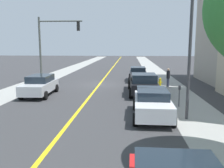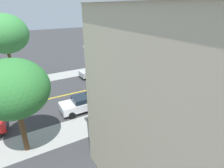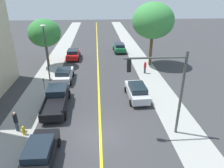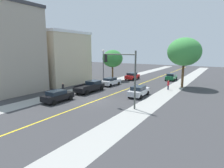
{
  "view_description": "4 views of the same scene",
  "coord_description": "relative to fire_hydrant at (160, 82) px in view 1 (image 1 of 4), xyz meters",
  "views": [
    {
      "loc": [
        -3.04,
        24.03,
        3.87
      ],
      "look_at": [
        -1.81,
        7.29,
        1.2
      ],
      "focal_mm": 38.51,
      "sensor_mm": 36.0,
      "label": 1
    },
    {
      "loc": [
        -19.84,
        16.98,
        9.81
      ],
      "look_at": [
        -2.39,
        6.73,
        1.22
      ],
      "focal_mm": 29.62,
      "sensor_mm": 36.0,
      "label": 2
    },
    {
      "loc": [
        -0.06,
        -13.48,
        10.53
      ],
      "look_at": [
        1.38,
        6.11,
        1.63
      ],
      "focal_mm": 33.51,
      "sensor_mm": 36.0,
      "label": 3
    },
    {
      "loc": [
        15.0,
        -19.54,
        6.76
      ],
      "look_at": [
        -0.32,
        5.27,
        1.56
      ],
      "focal_mm": 30.29,
      "sensor_mm": 36.0,
      "label": 4
    }
  ],
  "objects": [
    {
      "name": "silver_sedan_right_curb",
      "position": [
        10.02,
        5.37,
        0.44
      ],
      "size": [
        2.16,
        4.66,
        1.58
      ],
      "rotation": [
        0.0,
        0.0,
        1.61
      ],
      "color": "#B7BABF",
      "rests_on": "ground"
    },
    {
      "name": "sidewalk_right",
      "position": [
        12.93,
        -0.5,
        -0.38
      ],
      "size": [
        3.06,
        126.0,
        0.01
      ],
      "primitive_type": "cube",
      "color": "#9E9E99",
      "rests_on": "ground"
    },
    {
      "name": "black_pickup_truck",
      "position": [
        1.91,
        4.15,
        0.49
      ],
      "size": [
        2.4,
        6.07,
        1.73
      ],
      "rotation": [
        0.0,
        0.0,
        1.59
      ],
      "color": "black",
      "rests_on": "ground"
    },
    {
      "name": "ground_plane",
      "position": [
        6.04,
        -0.5,
        -0.39
      ],
      "size": [
        140.0,
        140.0,
        0.0
      ],
      "primitive_type": "plane",
      "color": "#38383A"
    },
    {
      "name": "black_sedan_left_curb",
      "position": [
        2.07,
        -3.09,
        0.43
      ],
      "size": [
        2.07,
        4.37,
        1.54
      ],
      "rotation": [
        0.0,
        0.0,
        1.56
      ],
      "color": "black",
      "rests_on": "ground"
    },
    {
      "name": "street_lamp",
      "position": [
        -0.08,
        10.86,
        3.84
      ],
      "size": [
        0.7,
        0.36,
        6.9
      ],
      "color": "#38383D",
      "rests_on": "ground"
    },
    {
      "name": "pedestrian_black_shirt",
      "position": [
        -0.68,
        0.54,
        0.56
      ],
      "size": [
        0.32,
        0.32,
        1.76
      ],
      "rotation": [
        0.0,
        0.0,
        5.8
      ],
      "color": "#33384C",
      "rests_on": "ground"
    },
    {
      "name": "parking_meter",
      "position": [
        -0.18,
        8.24,
        0.52
      ],
      "size": [
        0.12,
        0.18,
        1.38
      ],
      "color": "#4C4C51",
      "rests_on": "ground"
    },
    {
      "name": "white_sedan_left_curb",
      "position": [
        1.75,
        10.69,
        0.43
      ],
      "size": [
        2.15,
        4.5,
        1.53
      ],
      "rotation": [
        0.0,
        0.0,
        1.55
      ],
      "color": "silver",
      "rests_on": "ground"
    },
    {
      "name": "road_centerline_stripe",
      "position": [
        6.04,
        -0.5,
        -0.38
      ],
      "size": [
        0.2,
        126.0,
        0.0
      ],
      "primitive_type": "cube",
      "color": "yellow",
      "rests_on": "ground"
    },
    {
      "name": "sidewalk_left",
      "position": [
        -0.85,
        -0.5,
        -0.38
      ],
      "size": [
        3.06,
        126.0,
        0.01
      ],
      "primitive_type": "cube",
      "color": "#9E9E99",
      "rests_on": "ground"
    },
    {
      "name": "traffic_light_mast",
      "position": [
        10.84,
        -0.59,
        4.07
      ],
      "size": [
        4.5,
        0.32,
        6.73
      ],
      "rotation": [
        0.0,
        0.0,
        3.14
      ],
      "color": "#474C47",
      "rests_on": "ground"
    },
    {
      "name": "fire_hydrant",
      "position": [
        0.0,
        0.0,
        0.0
      ],
      "size": [
        0.44,
        0.24,
        0.78
      ],
      "color": "yellow",
      "rests_on": "ground"
    }
  ]
}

